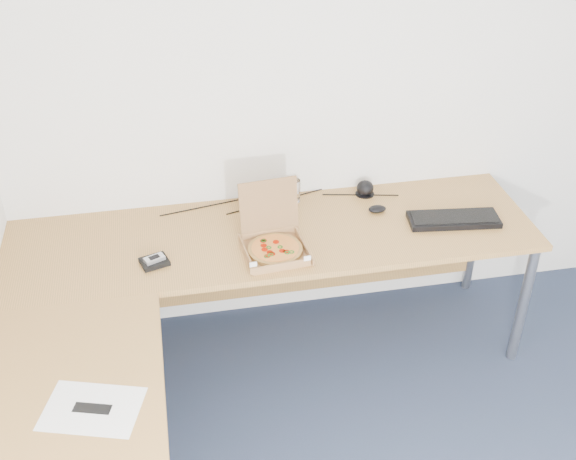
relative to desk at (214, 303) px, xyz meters
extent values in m
cube|color=#B68040|center=(0.32, 0.43, 0.01)|extent=(2.50, 0.70, 0.03)
cube|color=#B68040|center=(-0.58, -0.67, 0.01)|extent=(0.70, 1.50, 0.03)
cylinder|color=gray|center=(1.52, 0.73, -0.35)|extent=(0.05, 0.05, 0.70)
cube|color=#A07041|center=(0.31, 0.26, 0.03)|extent=(0.28, 0.28, 0.01)
cube|color=#A07041|center=(0.31, 0.42, 0.17)|extent=(0.28, 0.06, 0.27)
cylinder|color=#B47E38|center=(0.31, 0.26, 0.05)|extent=(0.25, 0.25, 0.02)
cylinder|color=red|center=(0.31, 0.26, 0.06)|extent=(0.22, 0.22, 0.00)
cylinder|color=silver|center=(0.48, 0.70, 0.09)|extent=(0.07, 0.07, 0.12)
cube|color=black|center=(1.20, 0.36, 0.04)|extent=(0.45, 0.21, 0.03)
ellipsoid|color=black|center=(0.86, 0.52, 0.05)|extent=(0.09, 0.07, 0.03)
cube|color=black|center=(-0.23, 0.29, 0.04)|extent=(0.14, 0.13, 0.02)
cube|color=#B2B5BA|center=(-0.23, 0.28, 0.06)|extent=(0.10, 0.08, 0.02)
cube|color=white|center=(-0.48, -0.53, 0.03)|extent=(0.38, 0.32, 0.00)
ellipsoid|color=black|center=(0.85, 0.69, 0.07)|extent=(0.10, 0.10, 0.08)
camera|label=1|loc=(-0.13, -2.33, 1.91)|focal=44.43mm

